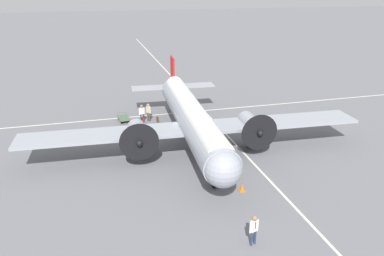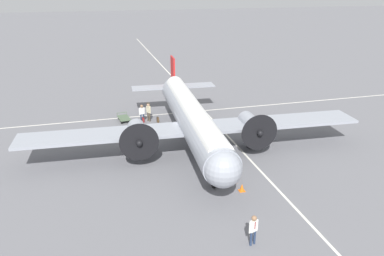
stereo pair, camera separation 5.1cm
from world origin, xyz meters
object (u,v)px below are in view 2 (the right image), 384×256
(crew_foreground, at_px, (254,227))
(suitcase_upright_spare, at_px, (158,120))
(airliner_main, at_px, (193,119))
(baggage_cart, at_px, (124,118))
(ramp_agent, at_px, (142,112))
(traffic_cone, at_px, (242,188))
(suitcase_near_door, at_px, (143,120))
(passenger_boarding, at_px, (148,110))

(crew_foreground, xyz_separation_m, suitcase_upright_spare, (18.07, 1.39, -0.78))
(airliner_main, relative_size, baggage_cart, 13.51)
(airliner_main, bearing_deg, ramp_agent, -152.47)
(airliner_main, height_order, suitcase_upright_spare, airliner_main)
(crew_foreground, xyz_separation_m, traffic_cone, (4.81, -1.41, -0.78))
(crew_foreground, xyz_separation_m, suitcase_near_door, (18.36, 2.68, -0.79))
(passenger_boarding, xyz_separation_m, ramp_agent, (-0.16, 0.62, -0.07))
(passenger_boarding, distance_m, suitcase_upright_spare, 1.23)
(suitcase_upright_spare, bearing_deg, ramp_agent, 78.38)
(baggage_cart, bearing_deg, airliner_main, 24.81)
(airliner_main, relative_size, passenger_boarding, 14.33)
(airliner_main, relative_size, suitcase_near_door, 52.48)
(suitcase_upright_spare, bearing_deg, crew_foreground, -175.62)
(passenger_boarding, bearing_deg, airliner_main, -11.45)
(crew_foreground, bearing_deg, baggage_cart, -96.10)
(passenger_boarding, relative_size, baggage_cart, 0.94)
(passenger_boarding, height_order, suitcase_near_door, passenger_boarding)
(crew_foreground, height_order, traffic_cone, crew_foreground)
(baggage_cart, bearing_deg, crew_foreground, 6.01)
(crew_foreground, height_order, suitcase_near_door, crew_foreground)
(suitcase_upright_spare, xyz_separation_m, baggage_cart, (1.11, 2.95, 0.04))
(suitcase_upright_spare, distance_m, traffic_cone, 13.55)
(airliner_main, xyz_separation_m, crew_foreground, (-11.77, 0.21, -1.36))
(crew_foreground, bearing_deg, airliner_main, -109.87)
(ramp_agent, bearing_deg, passenger_boarding, 176.27)
(suitcase_upright_spare, bearing_deg, suitcase_near_door, 77.46)
(traffic_cone, bearing_deg, airliner_main, 9.75)
(baggage_cart, height_order, traffic_cone, baggage_cart)
(airliner_main, distance_m, passenger_boarding, 7.26)
(baggage_cart, bearing_deg, ramp_agent, 55.51)
(ramp_agent, relative_size, suitcase_near_door, 3.52)
(passenger_boarding, distance_m, suitcase_near_door, 1.04)
(suitcase_upright_spare, distance_m, baggage_cart, 3.15)
(airliner_main, distance_m, traffic_cone, 7.38)
(passenger_boarding, xyz_separation_m, suitcase_near_door, (-0.16, 0.55, -0.88))
(suitcase_near_door, xyz_separation_m, traffic_cone, (-13.55, -4.09, 0.00))
(suitcase_upright_spare, bearing_deg, passenger_boarding, 59.34)
(passenger_boarding, bearing_deg, ramp_agent, -105.99)
(crew_foreground, distance_m, suitcase_near_door, 18.57)
(airliner_main, bearing_deg, traffic_cone, 12.98)
(ramp_agent, relative_size, traffic_cone, 3.46)
(passenger_boarding, distance_m, baggage_cart, 2.44)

